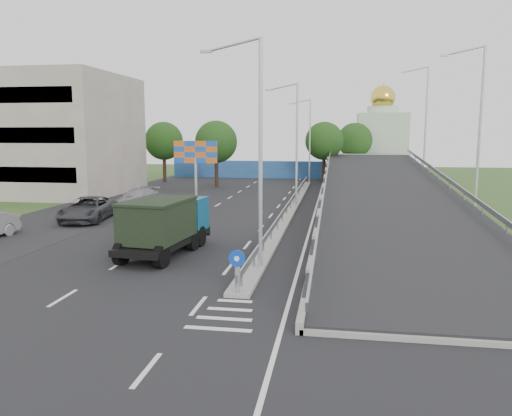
% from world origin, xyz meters
% --- Properties ---
extents(ground, '(160.00, 160.00, 0.00)m').
position_xyz_m(ground, '(0.00, 0.00, 0.00)').
color(ground, '#2D4C1E').
rests_on(ground, ground).
extents(road_surface, '(26.00, 90.00, 0.04)m').
position_xyz_m(road_surface, '(-3.00, 20.00, 0.00)').
color(road_surface, black).
rests_on(road_surface, ground).
extents(parking_strip, '(8.00, 90.00, 0.05)m').
position_xyz_m(parking_strip, '(-16.00, 20.00, 0.00)').
color(parking_strip, black).
rests_on(parking_strip, ground).
extents(median, '(1.00, 44.00, 0.20)m').
position_xyz_m(median, '(0.00, 24.00, 0.10)').
color(median, gray).
rests_on(median, ground).
extents(overpass_ramp, '(10.00, 50.00, 3.50)m').
position_xyz_m(overpass_ramp, '(7.50, 24.00, 1.75)').
color(overpass_ramp, gray).
rests_on(overpass_ramp, ground).
extents(median_guardrail, '(0.09, 44.00, 0.71)m').
position_xyz_m(median_guardrail, '(0.00, 24.00, 0.75)').
color(median_guardrail, gray).
rests_on(median_guardrail, median).
extents(sign_bollard, '(0.64, 0.23, 1.67)m').
position_xyz_m(sign_bollard, '(0.00, 2.17, 1.03)').
color(sign_bollard, black).
rests_on(sign_bollard, median).
extents(lamp_post_near, '(2.74, 0.18, 10.08)m').
position_xyz_m(lamp_post_near, '(0.11, 6.00, 5.81)').
color(lamp_post_near, '#B2B5B7').
rests_on(lamp_post_near, median).
extents(lamp_post_mid, '(2.74, 0.18, 10.08)m').
position_xyz_m(lamp_post_mid, '(0.11, 26.00, 5.81)').
color(lamp_post_mid, '#B2B5B7').
rests_on(lamp_post_mid, median).
extents(lamp_post_far, '(2.74, 0.18, 10.08)m').
position_xyz_m(lamp_post_far, '(0.11, 46.00, 5.81)').
color(lamp_post_far, '#B2B5B7').
rests_on(lamp_post_far, median).
extents(beige_building, '(24.00, 14.00, 12.00)m').
position_xyz_m(beige_building, '(-30.00, 32.00, 6.00)').
color(beige_building, gray).
rests_on(beige_building, ground).
extents(blue_wall, '(30.00, 0.50, 2.40)m').
position_xyz_m(blue_wall, '(-4.00, 52.00, 1.20)').
color(blue_wall, '#254788').
rests_on(blue_wall, ground).
extents(church, '(7.00, 7.00, 13.80)m').
position_xyz_m(church, '(10.00, 60.00, 5.31)').
color(church, '#B2CCAD').
rests_on(church, ground).
extents(billboard, '(4.00, 0.24, 5.50)m').
position_xyz_m(billboard, '(-9.00, 28.00, 4.19)').
color(billboard, '#B2B5B7').
rests_on(billboard, ground).
extents(tree_left_mid, '(4.80, 4.80, 7.60)m').
position_xyz_m(tree_left_mid, '(-10.00, 40.00, 5.18)').
color(tree_left_mid, black).
rests_on(tree_left_mid, ground).
extents(tree_median_far, '(4.80, 4.80, 7.60)m').
position_xyz_m(tree_median_far, '(2.00, 48.00, 5.18)').
color(tree_median_far, black).
rests_on(tree_median_far, ground).
extents(tree_left_far, '(4.80, 4.80, 7.60)m').
position_xyz_m(tree_left_far, '(-18.00, 45.00, 5.18)').
color(tree_left_far, black).
rests_on(tree_left_far, ground).
extents(tree_ramp_far, '(4.80, 4.80, 7.60)m').
position_xyz_m(tree_ramp_far, '(6.00, 55.00, 5.18)').
color(tree_ramp_far, black).
rests_on(tree_ramp_far, ground).
extents(dump_truck, '(3.19, 6.92, 2.95)m').
position_xyz_m(dump_truck, '(-5.01, 8.40, 1.63)').
color(dump_truck, black).
rests_on(dump_truck, ground).
extents(parked_car_c, '(3.61, 6.37, 1.68)m').
position_xyz_m(parked_car_c, '(-13.82, 17.01, 0.84)').
color(parked_car_c, '#313136').
rests_on(parked_car_c, ground).
extents(parked_car_d, '(2.60, 5.46, 1.54)m').
position_xyz_m(parked_car_d, '(-12.97, 23.97, 0.77)').
color(parked_car_d, '#93939B').
rests_on(parked_car_d, ground).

